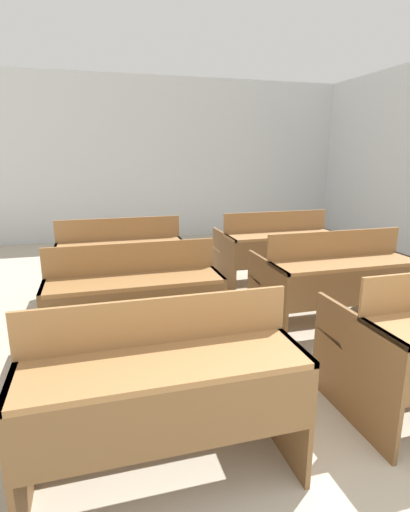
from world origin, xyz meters
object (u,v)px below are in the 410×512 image
object	(u,v)px
bench_second_left	(134,297)
bench_third_left	(121,258)
bench_third_right	(275,248)
bench_second_right	(333,278)
bench_front_left	(160,382)

from	to	relation	value
bench_second_left	bench_third_left	world-z (taller)	same
bench_third_right	bench_third_left	bearing A→B (deg)	179.90
bench_second_right	bench_third_left	world-z (taller)	same
bench_third_left	bench_second_right	bearing A→B (deg)	-35.02
bench_second_left	bench_second_right	size ratio (longest dim) A/B	1.00
bench_second_right	bench_third_left	size ratio (longest dim) A/B	1.00
bench_second_left	bench_third_right	xyz separation A→B (m)	(1.85, 1.29, 0.00)
bench_second_right	bench_third_right	bearing A→B (deg)	88.86
bench_third_right	bench_second_left	bearing A→B (deg)	-145.12
bench_front_left	bench_second_right	bearing A→B (deg)	35.06
bench_front_left	bench_second_right	world-z (taller)	same
bench_front_left	bench_third_left	xyz separation A→B (m)	(-0.01, 2.56, 0.00)
bench_third_left	bench_third_right	bearing A→B (deg)	-0.10
bench_front_left	bench_third_right	world-z (taller)	same
bench_front_left	bench_second_left	world-z (taller)	same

